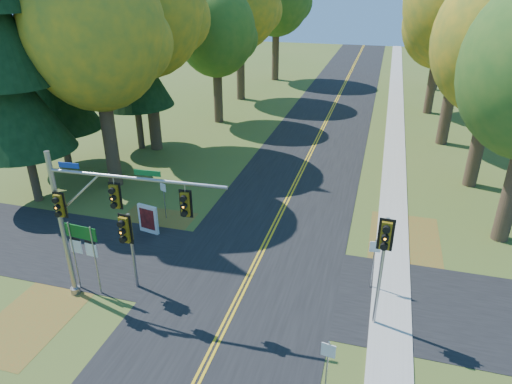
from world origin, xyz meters
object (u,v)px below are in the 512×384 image
(traffic_mast, at_px, (98,212))
(route_sign_cluster, at_px, (83,245))
(info_kiosk, at_px, (148,219))
(east_signal_pole, at_px, (384,247))

(traffic_mast, xyz_separation_m, route_sign_cluster, (-1.25, 0.32, -1.86))
(traffic_mast, bearing_deg, info_kiosk, 99.34)
(traffic_mast, relative_size, info_kiosk, 4.47)
(traffic_mast, height_order, info_kiosk, traffic_mast)
(traffic_mast, xyz_separation_m, east_signal_pole, (10.60, 1.33, -0.54))
(traffic_mast, distance_m, east_signal_pole, 10.70)
(traffic_mast, bearing_deg, east_signal_pole, 4.69)
(info_kiosk, bearing_deg, route_sign_cluster, -80.97)
(traffic_mast, bearing_deg, route_sign_cluster, 163.00)
(route_sign_cluster, bearing_deg, traffic_mast, -9.87)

